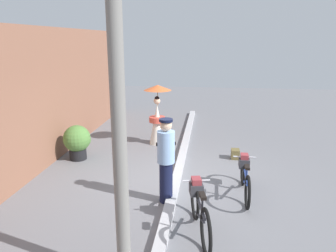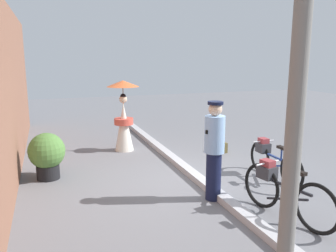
{
  "view_description": "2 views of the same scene",
  "coord_description": "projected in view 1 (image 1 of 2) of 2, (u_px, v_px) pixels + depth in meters",
  "views": [
    {
      "loc": [
        -6.63,
        -0.66,
        3.14
      ],
      "look_at": [
        0.22,
        0.22,
        1.26
      ],
      "focal_mm": 34.31,
      "sensor_mm": 36.0,
      "label": 1
    },
    {
      "loc": [
        -5.92,
        2.72,
        2.43
      ],
      "look_at": [
        0.67,
        0.39,
        1.01
      ],
      "focal_mm": 37.05,
      "sensor_mm": 36.0,
      "label": 2
    }
  ],
  "objects": [
    {
      "name": "utility_pole",
      "position": [
        118.0,
        105.0,
        3.69
      ],
      "size": [
        0.18,
        0.18,
        4.8
      ],
      "primitive_type": "cylinder",
      "color": "slate",
      "rests_on": "ground_plane"
    },
    {
      "name": "sidewalk_curb",
      "position": [
        176.0,
        180.0,
        7.24
      ],
      "size": [
        14.0,
        0.2,
        0.12
      ],
      "primitive_type": "cube",
      "color": "#B2B2B7",
      "rests_on": "ground_plane"
    },
    {
      "name": "bicycle_far_side",
      "position": [
        245.0,
        176.0,
        6.64
      ],
      "size": [
        1.7,
        0.48,
        0.76
      ],
      "color": "black",
      "rests_on": "ground_plane"
    },
    {
      "name": "potted_plant_by_door",
      "position": [
        78.0,
        141.0,
        8.56
      ],
      "size": [
        0.74,
        0.72,
        0.94
      ],
      "color": "black",
      "rests_on": "ground_plane"
    },
    {
      "name": "person_with_parasol",
      "position": [
        157.0,
        114.0,
        9.74
      ],
      "size": [
        0.83,
        0.83,
        1.82
      ],
      "color": "silver",
      "rests_on": "ground_plane"
    },
    {
      "name": "backpack_on_pavement",
      "position": [
        235.0,
        154.0,
        8.68
      ],
      "size": [
        0.27,
        0.22,
        0.26
      ],
      "color": "brown",
      "rests_on": "ground_plane"
    },
    {
      "name": "building_wall",
      "position": [
        22.0,
        104.0,
        7.23
      ],
      "size": [
        14.0,
        0.4,
        3.44
      ],
      "primitive_type": "cube",
      "color": "brown",
      "rests_on": "ground_plane"
    },
    {
      "name": "person_officer",
      "position": [
        166.0,
        159.0,
        6.18
      ],
      "size": [
        0.34,
        0.38,
        1.7
      ],
      "color": "#141938",
      "rests_on": "ground_plane"
    },
    {
      "name": "bicycle_near_officer",
      "position": [
        199.0,
        208.0,
        5.31
      ],
      "size": [
        1.72,
        0.53,
        0.82
      ],
      "color": "black",
      "rests_on": "ground_plane"
    },
    {
      "name": "ground_plane",
      "position": [
        176.0,
        182.0,
        7.25
      ],
      "size": [
        30.0,
        30.0,
        0.0
      ],
      "primitive_type": "plane",
      "color": "slate"
    }
  ]
}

